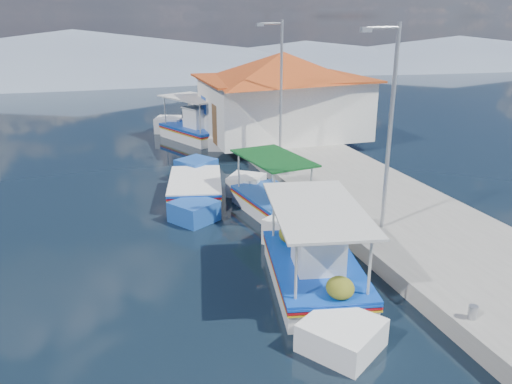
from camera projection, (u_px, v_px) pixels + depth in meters
name	position (u px, v px, depth m)	size (l,w,h in m)	color
ground	(260.00, 297.00, 12.66)	(160.00, 160.00, 0.00)	black
quay	(356.00, 190.00, 19.68)	(5.00, 44.00, 0.50)	#99958F
bollards	(315.00, 192.00, 18.27)	(0.20, 17.20, 0.30)	#A5A8AD
main_caique	(313.00, 269.00, 13.09)	(3.10, 7.25, 2.44)	white
caique_green_canopy	(272.00, 203.00, 18.12)	(2.38, 5.99, 2.27)	white
caique_blue_hull	(195.00, 190.00, 19.52)	(2.84, 6.40, 1.17)	#1C4EAA
caique_far	(196.00, 131.00, 28.74)	(4.13, 6.99, 2.66)	white
harbor_building	(283.00, 93.00, 27.03)	(10.49, 10.49, 4.40)	white
lamp_post_near	(388.00, 119.00, 14.50)	(1.21, 0.14, 6.00)	#A5A8AD
lamp_post_far	(279.00, 82.00, 22.59)	(1.21, 0.14, 6.00)	#A5A8AD
mountain_ridge	(171.00, 55.00, 64.26)	(171.40, 96.00, 5.50)	gray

